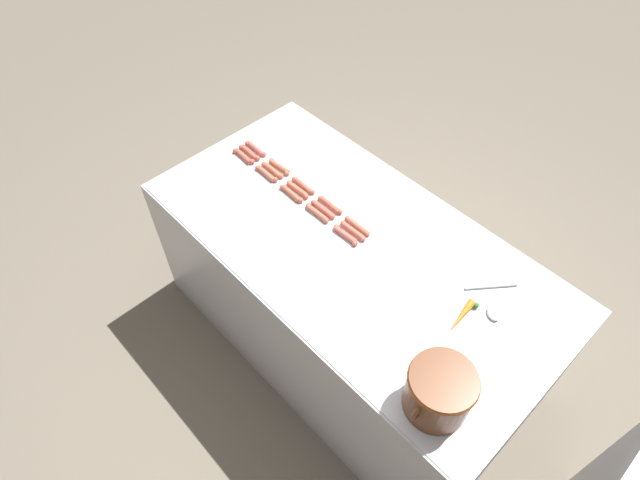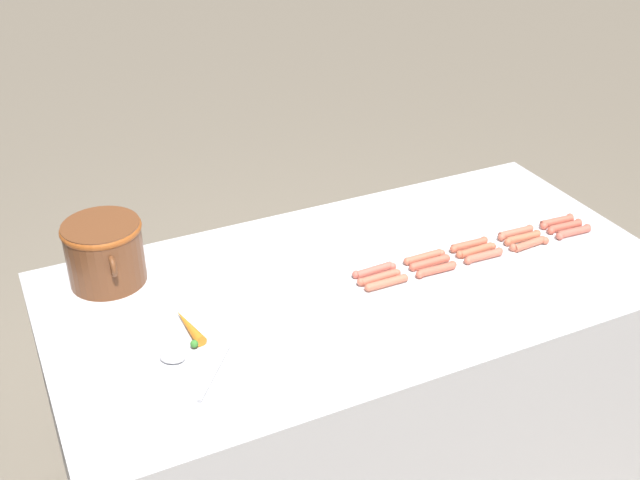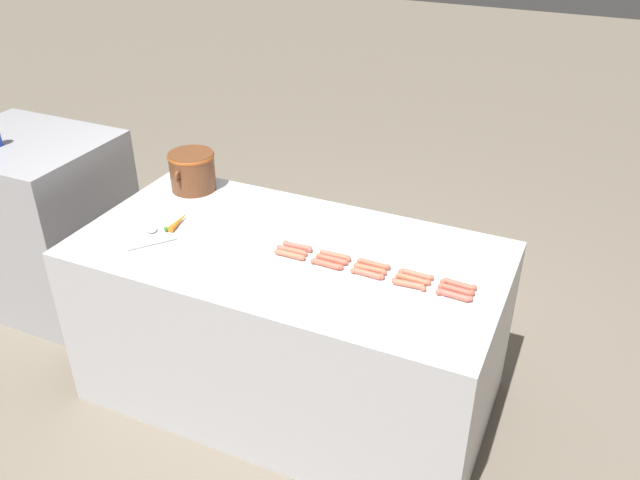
# 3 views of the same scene
# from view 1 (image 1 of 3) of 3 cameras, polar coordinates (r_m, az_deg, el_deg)

# --- Properties ---
(ground_plane) EXTENTS (20.00, 20.00, 0.00)m
(ground_plane) POSITION_cam_1_polar(r_m,az_deg,el_deg) (3.06, 2.79, -10.48)
(ground_plane) COLOR #756B5B
(griddle_counter) EXTENTS (0.98, 1.92, 0.86)m
(griddle_counter) POSITION_cam_1_polar(r_m,az_deg,el_deg) (2.69, 3.13, -6.03)
(griddle_counter) COLOR #BCBCC1
(griddle_counter) RESTS_ON ground_plane
(hot_dog_0) EXTENTS (0.03, 0.15, 0.03)m
(hot_dog_0) POSITION_cam_1_polar(r_m,az_deg,el_deg) (2.78, -6.92, 9.68)
(hot_dog_0) COLOR #C05F4E
(hot_dog_0) RESTS_ON griddle_counter
(hot_dog_1) EXTENTS (0.03, 0.15, 0.03)m
(hot_dog_1) POSITION_cam_1_polar(r_m,az_deg,el_deg) (2.67, -4.38, 7.84)
(hot_dog_1) COLOR #C5664E
(hot_dog_1) RESTS_ON griddle_counter
(hot_dog_2) EXTENTS (0.03, 0.15, 0.03)m
(hot_dog_2) POSITION_cam_1_polar(r_m,az_deg,el_deg) (2.57, -1.81, 5.86)
(hot_dog_2) COLOR #C5644F
(hot_dog_2) RESTS_ON griddle_counter
(hot_dog_3) EXTENTS (0.03, 0.15, 0.03)m
(hot_dog_3) POSITION_cam_1_polar(r_m,az_deg,el_deg) (2.48, 1.09, 3.77)
(hot_dog_3) COLOR #CB5F49
(hot_dog_3) RESTS_ON griddle_counter
(hot_dog_4) EXTENTS (0.03, 0.15, 0.03)m
(hot_dog_4) POSITION_cam_1_polar(r_m,az_deg,el_deg) (2.39, 4.00, 1.51)
(hot_dog_4) COLOR #C2684E
(hot_dog_4) RESTS_ON griddle_counter
(hot_dog_5) EXTENTS (0.03, 0.15, 0.03)m
(hot_dog_5) POSITION_cam_1_polar(r_m,az_deg,el_deg) (2.76, -7.56, 9.26)
(hot_dog_5) COLOR #C85A47
(hot_dog_5) RESTS_ON griddle_counter
(hot_dog_6) EXTENTS (0.03, 0.15, 0.03)m
(hot_dog_6) POSITION_cam_1_polar(r_m,az_deg,el_deg) (2.65, -5.14, 7.46)
(hot_dog_6) COLOR #C96748
(hot_dog_6) RESTS_ON griddle_counter
(hot_dog_7) EXTENTS (0.03, 0.15, 0.03)m
(hot_dog_7) POSITION_cam_1_polar(r_m,az_deg,el_deg) (2.55, -2.42, 5.42)
(hot_dog_7) COLOR #C96547
(hot_dog_7) RESTS_ON griddle_counter
(hot_dog_8) EXTENTS (0.03, 0.15, 0.03)m
(hot_dog_8) POSITION_cam_1_polar(r_m,az_deg,el_deg) (2.46, 0.31, 3.31)
(hot_dog_8) COLOR #C95E49
(hot_dog_8) RESTS_ON griddle_counter
(hot_dog_9) EXTENTS (0.03, 0.15, 0.03)m
(hot_dog_9) POSITION_cam_1_polar(r_m,az_deg,el_deg) (2.37, 3.53, 0.98)
(hot_dog_9) COLOR #C9644C
(hot_dog_9) RESTS_ON griddle_counter
(hot_dog_10) EXTENTS (0.03, 0.15, 0.03)m
(hot_dog_10) POSITION_cam_1_polar(r_m,az_deg,el_deg) (2.75, -8.21, 8.85)
(hot_dog_10) COLOR #C95D4A
(hot_dog_10) RESTS_ON griddle_counter
(hot_dog_11) EXTENTS (0.03, 0.15, 0.03)m
(hot_dog_11) POSITION_cam_1_polar(r_m,az_deg,el_deg) (2.64, -5.80, 7.07)
(hot_dog_11) COLOR #C1664F
(hot_dog_11) RESTS_ON griddle_counter
(hot_dog_12) EXTENTS (0.03, 0.15, 0.03)m
(hot_dog_12) POSITION_cam_1_polar(r_m,az_deg,el_deg) (2.53, -3.10, 4.97)
(hot_dog_12) COLOR #C66047
(hot_dog_12) RESTS_ON griddle_counter
(hot_dog_13) EXTENTS (0.03, 0.15, 0.03)m
(hot_dog_13) POSITION_cam_1_polar(r_m,az_deg,el_deg) (2.44, -0.34, 2.90)
(hot_dog_13) COLOR #C4654C
(hot_dog_13) RESTS_ON griddle_counter
(hot_dog_14) EXTENTS (0.03, 0.15, 0.03)m
(hot_dog_14) POSITION_cam_1_polar(r_m,az_deg,el_deg) (2.36, 2.71, 0.53)
(hot_dog_14) COLOR #CB6051
(hot_dog_14) RESTS_ON griddle_counter
(bean_pot) EXTENTS (0.30, 0.24, 0.20)m
(bean_pot) POSITION_cam_1_polar(r_m,az_deg,el_deg) (1.90, 12.69, -15.39)
(bean_pot) COLOR brown
(bean_pot) RESTS_ON griddle_counter
(serving_spoon) EXTENTS (0.23, 0.20, 0.02)m
(serving_spoon) POSITION_cam_1_polar(r_m,az_deg,el_deg) (2.25, 17.98, -6.56)
(serving_spoon) COLOR #B7B7BC
(serving_spoon) RESTS_ON griddle_counter
(carrot) EXTENTS (0.18, 0.05, 0.03)m
(carrot) POSITION_cam_1_polar(r_m,az_deg,el_deg) (2.18, 14.97, -7.81)
(carrot) COLOR orange
(carrot) RESTS_ON griddle_counter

